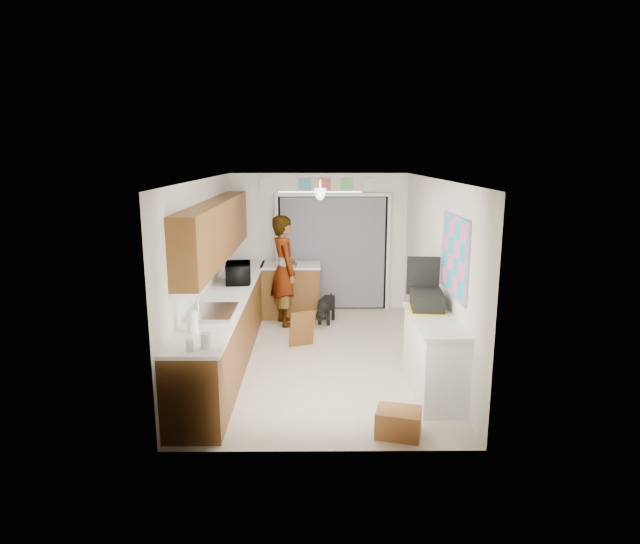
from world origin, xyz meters
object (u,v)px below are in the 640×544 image
object	(u,v)px
suitcase	(427,300)
navy_crate	(398,425)
microwave	(238,273)
cardboard_box	(398,423)
paper_towel_roll	(193,322)
dog	(326,309)
man	(284,271)

from	to	relation	value
suitcase	navy_crate	bearing A→B (deg)	-105.94
navy_crate	microwave	bearing A→B (deg)	125.35
cardboard_box	paper_towel_roll	bearing A→B (deg)	166.80
paper_towel_roll	dog	world-z (taller)	paper_towel_roll
paper_towel_roll	suitcase	bearing A→B (deg)	18.12
man	dog	xyz separation A→B (m)	(0.71, 0.08, -0.69)
man	dog	bearing A→B (deg)	-102.95
dog	microwave	bearing A→B (deg)	-126.90
cardboard_box	dog	distance (m)	3.86
navy_crate	dog	size ratio (longest dim) A/B	0.59
cardboard_box	dog	world-z (taller)	dog
microwave	navy_crate	distance (m)	3.60
man	dog	size ratio (longest dim) A/B	3.01
microwave	cardboard_box	world-z (taller)	microwave
microwave	man	size ratio (longest dim) A/B	0.29
paper_towel_roll	suitcase	distance (m)	2.85
navy_crate	man	bearing A→B (deg)	110.16
paper_towel_roll	navy_crate	distance (m)	2.42
cardboard_box	navy_crate	bearing A→B (deg)	158.37
suitcase	cardboard_box	xyz separation A→B (m)	(-0.54, -1.40, -0.91)
suitcase	cardboard_box	world-z (taller)	suitcase
suitcase	paper_towel_roll	bearing A→B (deg)	-156.57
microwave	dog	bearing A→B (deg)	-61.67
microwave	paper_towel_roll	distance (m)	2.32
suitcase	cardboard_box	distance (m)	1.75
paper_towel_roll	navy_crate	world-z (taller)	paper_towel_roll
suitcase	man	distance (m)	3.01
man	navy_crate	bearing A→B (deg)	-178.86
paper_towel_roll	cardboard_box	xyz separation A→B (m)	(2.17, -0.51, -0.92)
microwave	dog	xyz separation A→B (m)	(1.35, 0.98, -0.85)
cardboard_box	suitcase	bearing A→B (deg)	68.90
microwave	suitcase	world-z (taller)	microwave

